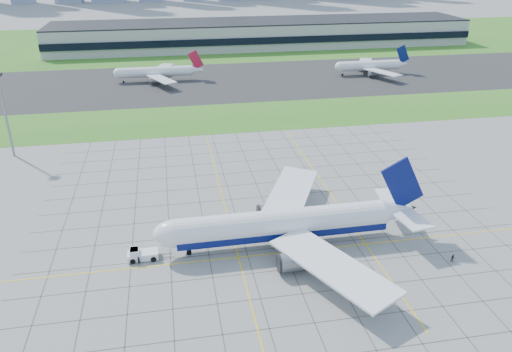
{
  "coord_description": "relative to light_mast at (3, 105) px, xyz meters",
  "views": [
    {
      "loc": [
        -22.07,
        -88.36,
        59.45
      ],
      "look_at": [
        -1.86,
        22.13,
        7.0
      ],
      "focal_mm": 35.0,
      "sensor_mm": 36.0,
      "label": 1
    }
  ],
  "objects": [
    {
      "name": "terminal",
      "position": [
        110.0,
        164.87,
        -8.29
      ],
      "size": [
        260.0,
        43.0,
        15.8
      ],
      "color": "#B7B7B2",
      "rests_on": "ground"
    },
    {
      "name": "apron_markings",
      "position": [
        70.43,
        -53.91,
        -16.17
      ],
      "size": [
        120.0,
        130.0,
        0.03
      ],
      "color": "#474744",
      "rests_on": "ground"
    },
    {
      "name": "airliner",
      "position": [
        70.46,
        -63.9,
        -11.09
      ],
      "size": [
        59.18,
        60.0,
        18.63
      ],
      "rotation": [
        0.0,
        0.0,
        0.01
      ],
      "color": "white",
      "rests_on": "ground"
    },
    {
      "name": "grass_far",
      "position": [
        70.0,
        190.0,
        -16.16
      ],
      "size": [
        700.0,
        145.0,
        0.04
      ],
      "primitive_type": "cube",
      "color": "#327120",
      "rests_on": "ground"
    },
    {
      "name": "crew_far",
      "position": [
        103.04,
        -76.62,
        -15.27
      ],
      "size": [
        1.02,
        0.88,
        1.83
      ],
      "primitive_type": "imported",
      "rotation": [
        0.0,
        0.0,
        -0.23
      ],
      "color": "black",
      "rests_on": "ground"
    },
    {
      "name": "pushback_tug",
      "position": [
        40.16,
        -63.94,
        -15.05
      ],
      "size": [
        9.17,
        3.27,
        2.55
      ],
      "rotation": [
        0.0,
        0.0,
        0.01
      ],
      "color": "white",
      "rests_on": "ground"
    },
    {
      "name": "grass_median",
      "position": [
        70.0,
        25.0,
        -16.16
      ],
      "size": [
        700.0,
        35.0,
        0.04
      ],
      "primitive_type": "cube",
      "color": "#327120",
      "rests_on": "ground"
    },
    {
      "name": "ground",
      "position": [
        70.0,
        -65.0,
        -16.18
      ],
      "size": [
        1400.0,
        1400.0,
        0.0
      ],
      "primitive_type": "plane",
      "color": "gray",
      "rests_on": "ground"
    },
    {
      "name": "distant_jet_2",
      "position": [
        148.51,
        80.14,
        -11.7
      ],
      "size": [
        36.26,
        42.66,
        14.08
      ],
      "color": "white",
      "rests_on": "ground"
    },
    {
      "name": "distant_jet_1",
      "position": [
        43.98,
        85.48,
        -11.7
      ],
      "size": [
        40.0,
        42.66,
        14.08
      ],
      "color": "white",
      "rests_on": "ground"
    },
    {
      "name": "crew_near",
      "position": [
        39.68,
        -65.85,
        -15.26
      ],
      "size": [
        0.79,
        0.78,
        1.84
      ],
      "primitive_type": "imported",
      "rotation": [
        0.0,
        0.0,
        0.78
      ],
      "color": "black",
      "rests_on": "ground"
    },
    {
      "name": "light_mast",
      "position": [
        0.0,
        0.0,
        0.0
      ],
      "size": [
        2.5,
        2.5,
        25.6
      ],
      "color": "gray",
      "rests_on": "ground"
    },
    {
      "name": "asphalt_taxiway",
      "position": [
        70.0,
        80.0,
        -16.15
      ],
      "size": [
        700.0,
        75.0,
        0.04
      ],
      "primitive_type": "cube",
      "color": "#383838",
      "rests_on": "ground"
    }
  ]
}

